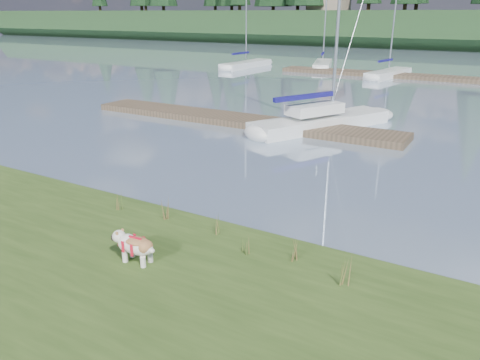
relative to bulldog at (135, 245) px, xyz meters
The scene contains 17 objects.
ground 34.02m from the bulldog, 92.30° to the left, with size 200.00×200.00×0.00m, color #8295AC.
bank 2.49m from the bulldog, 124.10° to the right, with size 60.00×9.00×0.35m, color #374E1D.
ridge 77.02m from the bulldog, 91.01° to the left, with size 200.00×20.00×5.00m, color #1B3218.
bulldog is the anchor object (origin of this frame).
sailboat_main 14.47m from the bulldog, 94.66° to the left, with size 5.12×7.94×11.75m.
dock_near 14.06m from the bulldog, 112.44° to the left, with size 16.00×2.00×0.30m, color #4C3D2C.
dock_far 34.00m from the bulldog, 88.93° to the left, with size 26.00×2.20×0.30m, color #4C3D2C.
sailboat_bg_0 38.47m from the bulldog, 115.71° to the left, with size 2.05×7.89×11.34m.
sailboat_bg_1 39.56m from the bulldog, 105.40° to the left, with size 3.59×7.47×11.07m.
sailboat_bg_2 34.39m from the bulldog, 95.10° to the left, with size 2.62×7.17×10.67m.
weed_0 2.03m from the bulldog, 113.22° to the left, with size 0.17×0.14×0.67m.
weed_1 1.99m from the bulldog, 69.22° to the left, with size 0.17×0.14×0.46m.
weed_2 3.10m from the bulldog, 31.14° to the left, with size 0.17×0.14×0.54m.
weed_3 2.78m from the bulldog, 141.41° to the left, with size 0.17×0.14×0.52m.
weed_4 2.20m from the bulldog, 39.58° to the left, with size 0.17×0.14×0.45m.
weed_5 4.04m from the bulldog, 17.22° to the left, with size 0.17×0.14×0.72m.
mud_lip 2.82m from the bulldog, 119.74° to the left, with size 60.00×0.50×0.14m, color #33281C.
Camera 1 is at (7.26, -10.03, 5.02)m, focal length 35.00 mm.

